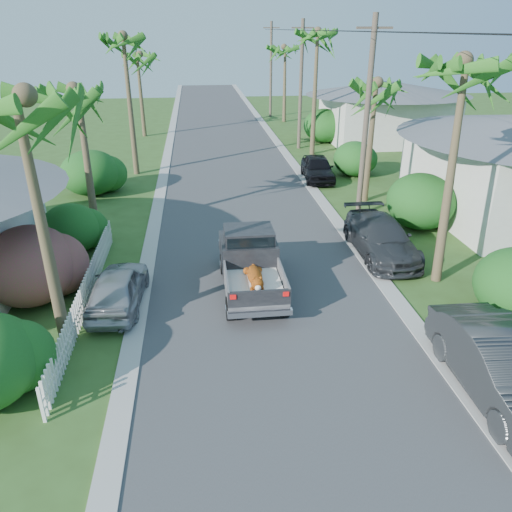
{
  "coord_description": "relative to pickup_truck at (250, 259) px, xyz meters",
  "views": [
    {
      "loc": [
        -2.16,
        -9.51,
        8.4
      ],
      "look_at": [
        -0.35,
        5.65,
        1.4
      ],
      "focal_mm": 35.0,
      "sensor_mm": 36.0,
      "label": 1
    }
  ],
  "objects": [
    {
      "name": "palm_l_a",
      "position": [
        -5.7,
        -3.24,
        5.92
      ],
      "size": [
        4.4,
        4.4,
        8.2
      ],
      "color": "brown",
      "rests_on": "ground"
    },
    {
      "name": "palm_r_c",
      "position": [
        6.7,
        19.76,
        7.1
      ],
      "size": [
        4.4,
        4.4,
        9.4
      ],
      "color": "brown",
      "rests_on": "ground"
    },
    {
      "name": "parked_car_rn",
      "position": [
        5.5,
        -6.61,
        -0.17
      ],
      "size": [
        1.88,
        5.13,
        1.68
      ],
      "primitive_type": "imported",
      "rotation": [
        0.0,
        0.0,
        -0.02
      ],
      "color": "#292B2D",
      "rests_on": "ground"
    },
    {
      "name": "shrub_r_d",
      "position": [
        8.5,
        23.76,
        0.29
      ],
      "size": [
        3.2,
        3.52,
        2.6
      ],
      "primitive_type": "ellipsoid",
      "color": "#1D4914",
      "rests_on": "ground"
    },
    {
      "name": "parked_car_rf",
      "position": [
        5.5,
        13.04,
        -0.29
      ],
      "size": [
        1.99,
        4.32,
        1.44
      ],
      "primitive_type": "imported",
      "rotation": [
        0.0,
        0.0,
        -0.07
      ],
      "color": "black",
      "rests_on": "ground"
    },
    {
      "name": "curb_left",
      "position": [
        -3.8,
        18.76,
        -0.98
      ],
      "size": [
        0.6,
        100.0,
        0.06
      ],
      "primitive_type": "cube",
      "color": "#A5A39E",
      "rests_on": "ground"
    },
    {
      "name": "utility_pole_c",
      "position": [
        6.1,
        21.76,
        3.59
      ],
      "size": [
        1.6,
        0.26,
        9.0
      ],
      "color": "brown",
      "rests_on": "ground"
    },
    {
      "name": "shrub_r_c",
      "position": [
        8.0,
        13.76,
        0.04
      ],
      "size": [
        2.6,
        2.86,
        2.1
      ],
      "primitive_type": "ellipsoid",
      "color": "#1D4914",
      "rests_on": "ground"
    },
    {
      "name": "shrub_l_c",
      "position": [
        -6.9,
        3.76,
        -0.01
      ],
      "size": [
        2.4,
        2.64,
        2.0
      ],
      "primitive_type": "ellipsoid",
      "color": "#1D4914",
      "rests_on": "ground"
    },
    {
      "name": "palm_l_d",
      "position": [
        -6.0,
        27.76,
        5.43
      ],
      "size": [
        4.4,
        4.4,
        7.7
      ],
      "color": "brown",
      "rests_on": "ground"
    },
    {
      "name": "shrub_l_d",
      "position": [
        -7.5,
        11.76,
        0.19
      ],
      "size": [
        3.2,
        3.52,
        2.4
      ],
      "primitive_type": "ellipsoid",
      "color": "#1D4914",
      "rests_on": "ground"
    },
    {
      "name": "pickup_truck",
      "position": [
        0.0,
        0.0,
        0.0
      ],
      "size": [
        1.98,
        5.12,
        2.06
      ],
      "color": "black",
      "rests_on": "ground"
    },
    {
      "name": "parked_car_ln",
      "position": [
        -4.44,
        -0.97,
        -0.33
      ],
      "size": [
        1.83,
        4.05,
        1.35
      ],
      "primitive_type": "imported",
      "rotation": [
        0.0,
        0.0,
        3.08
      ],
      "color": "#A1A3A8",
      "rests_on": "ground"
    },
    {
      "name": "picket_fence",
      "position": [
        -5.5,
        -0.74,
        -0.51
      ],
      "size": [
        0.1,
        11.0,
        1.0
      ],
      "primitive_type": "cube",
      "color": "white",
      "rests_on": "ground"
    },
    {
      "name": "parked_car_rm",
      "position": [
        5.5,
        1.98,
        -0.28
      ],
      "size": [
        2.05,
        5.04,
        1.46
      ],
      "primitive_type": "imported",
      "rotation": [
        0.0,
        0.0,
        0.0
      ],
      "color": "#313336",
      "rests_on": "ground"
    },
    {
      "name": "utility_pole_b",
      "position": [
        6.1,
        6.76,
        3.59
      ],
      "size": [
        1.6,
        0.26,
        9.0
      ],
      "color": "brown",
      "rests_on": "ground"
    },
    {
      "name": "utility_pole_d",
      "position": [
        6.1,
        36.76,
        3.59
      ],
      "size": [
        1.6,
        0.26,
        9.0
      ],
      "color": "brown",
      "rests_on": "ground"
    },
    {
      "name": "palm_l_c",
      "position": [
        -5.5,
        15.76,
        6.9
      ],
      "size": [
        4.4,
        4.4,
        9.2
      ],
      "color": "brown",
      "rests_on": "ground"
    },
    {
      "name": "shrub_r_b",
      "position": [
        8.3,
        4.76,
        0.24
      ],
      "size": [
        3.0,
        3.3,
        2.5
      ],
      "primitive_type": "ellipsoid",
      "color": "#1D4914",
      "rests_on": "ground"
    },
    {
      "name": "ground",
      "position": [
        0.5,
        -6.24,
        -1.01
      ],
      "size": [
        120.0,
        120.0,
        0.0
      ],
      "primitive_type": "plane",
      "color": "#324F1D",
      "rests_on": "ground"
    },
    {
      "name": "palm_r_b",
      "position": [
        7.1,
        8.76,
        4.94
      ],
      "size": [
        4.4,
        4.4,
        7.2
      ],
      "color": "brown",
      "rests_on": "ground"
    },
    {
      "name": "palm_l_b",
      "position": [
        -6.3,
        5.76,
        5.14
      ],
      "size": [
        4.4,
        4.4,
        7.4
      ],
      "color": "brown",
      "rests_on": "ground"
    },
    {
      "name": "road",
      "position": [
        0.5,
        18.76,
        -1.0
      ],
      "size": [
        8.0,
        100.0,
        0.02
      ],
      "primitive_type": "cube",
      "color": "#38383A",
      "rests_on": "ground"
    },
    {
      "name": "palm_r_a",
      "position": [
        6.8,
        -0.24,
        6.41
      ],
      "size": [
        4.4,
        4.4,
        8.7
      ],
      "color": "brown",
      "rests_on": "ground"
    },
    {
      "name": "palm_r_d",
      "position": [
        7.0,
        33.76,
        5.73
      ],
      "size": [
        4.4,
        4.4,
        8.0
      ],
      "color": "brown",
      "rests_on": "ground"
    },
    {
      "name": "curb_right",
      "position": [
        4.8,
        18.76,
        -0.98
      ],
      "size": [
        0.6,
        100.0,
        0.06
      ],
      "primitive_type": "cube",
      "color": "#A5A39E",
      "rests_on": "ground"
    },
    {
      "name": "house_right_far",
      "position": [
        13.5,
        23.76,
        1.11
      ],
      "size": [
        9.0,
        8.0,
        4.6
      ],
      "color": "silver",
      "rests_on": "ground"
    },
    {
      "name": "shrub_l_b",
      "position": [
        -7.3,
        -0.24,
        0.29
      ],
      "size": [
        3.0,
        3.3,
        2.6
      ],
      "primitive_type": "ellipsoid",
      "color": "#B5194D",
      "rests_on": "ground"
    }
  ]
}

